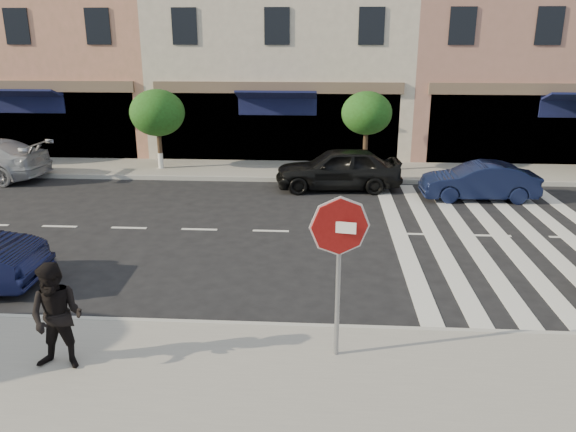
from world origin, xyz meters
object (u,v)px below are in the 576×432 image
at_px(walker, 57,317).
at_px(stop_sign, 339,243).
at_px(car_far_right, 479,181).
at_px(car_far_mid, 338,168).

bearing_deg(walker, stop_sign, 9.66).
bearing_deg(car_far_right, stop_sign, -26.99).
bearing_deg(car_far_mid, car_far_right, 73.60).
distance_m(walker, car_far_right, 14.05).
relative_size(stop_sign, car_far_mid, 0.62).
relative_size(walker, car_far_mid, 0.40).
bearing_deg(walker, car_far_right, 50.80).
relative_size(stop_sign, walker, 1.55).
relative_size(stop_sign, car_far_right, 0.73).
bearing_deg(stop_sign, walker, -161.44).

